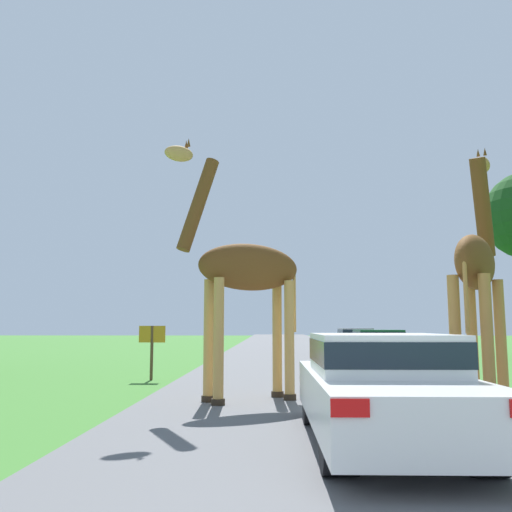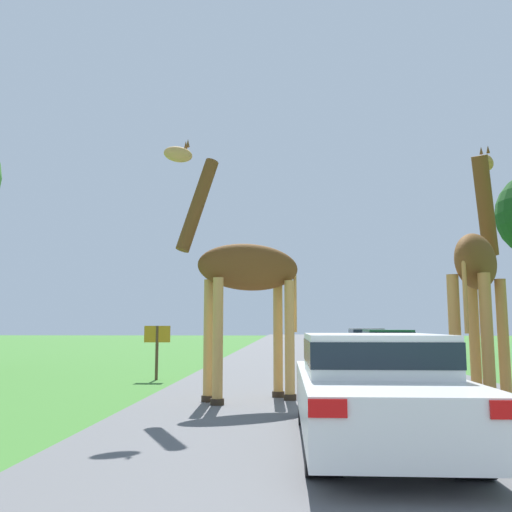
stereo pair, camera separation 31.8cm
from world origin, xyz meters
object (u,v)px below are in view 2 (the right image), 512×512
object	(u,v)px
car_queue_right	(366,340)
giraffe_companion	(478,271)
sign_post	(157,342)
car_queue_left	(388,344)
car_lead_maroon	(373,386)
giraffe_near_road	(244,277)

from	to	relation	value
car_queue_right	giraffe_companion	bearing A→B (deg)	-92.10
car_queue_right	sign_post	distance (m)	16.16
giraffe_companion	car_queue_left	size ratio (longest dim) A/B	1.12
car_lead_maroon	car_queue_left	xyz separation A→B (m)	(3.18, 16.22, -0.03)
giraffe_near_road	giraffe_companion	size ratio (longest dim) A/B	0.98
car_lead_maroon	sign_post	xyz separation A→B (m)	(-4.49, 7.70, 0.29)
car_lead_maroon	giraffe_companion	bearing A→B (deg)	52.36
car_lead_maroon	sign_post	bearing A→B (deg)	120.26
giraffe_companion	car_queue_left	bearing A→B (deg)	117.60
giraffe_companion	sign_post	distance (m)	8.40
giraffe_companion	car_queue_right	bearing A→B (deg)	118.77
giraffe_companion	car_lead_maroon	xyz separation A→B (m)	(-2.43, -3.15, -1.70)
giraffe_near_road	car_lead_maroon	xyz separation A→B (m)	(1.86, -3.75, -1.67)
car_queue_right	car_queue_left	bearing A→B (deg)	-89.42
car_queue_right	giraffe_near_road	bearing A→B (deg)	-105.28
car_lead_maroon	sign_post	size ratio (longest dim) A/B	3.20
car_lead_maroon	giraffe_near_road	bearing A→B (deg)	116.33
giraffe_near_road	car_queue_right	world-z (taller)	giraffe_near_road
car_queue_right	car_queue_left	size ratio (longest dim) A/B	1.06
giraffe_companion	car_lead_maroon	distance (m)	4.32
car_queue_right	sign_post	bearing A→B (deg)	-118.08
giraffe_companion	car_queue_left	world-z (taller)	giraffe_companion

